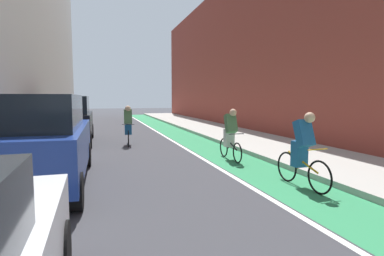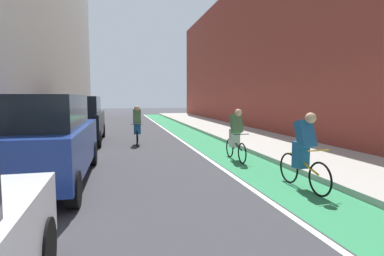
% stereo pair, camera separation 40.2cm
% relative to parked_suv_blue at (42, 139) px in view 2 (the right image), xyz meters
% --- Properties ---
extents(ground_plane, '(90.79, 90.79, 0.00)m').
position_rel_parked_suv_blue_xyz_m(ground_plane, '(2.51, 6.33, -1.02)').
color(ground_plane, '#38383D').
extents(bike_lane_paint, '(1.60, 41.27, 0.00)m').
position_rel_parked_suv_blue_xyz_m(bike_lane_paint, '(5.26, 8.33, -1.02)').
color(bike_lane_paint, '#2D8451').
rests_on(bike_lane_paint, ground).
extents(lane_divider_stripe, '(0.12, 41.27, 0.00)m').
position_rel_parked_suv_blue_xyz_m(lane_divider_stripe, '(4.36, 8.33, -1.02)').
color(lane_divider_stripe, white).
rests_on(lane_divider_stripe, ground).
extents(sidewalk_right, '(3.29, 41.27, 0.14)m').
position_rel_parked_suv_blue_xyz_m(sidewalk_right, '(7.71, 8.33, -0.95)').
color(sidewalk_right, '#A8A59E').
rests_on(sidewalk_right, ground).
extents(building_facade_right, '(2.40, 37.27, 9.51)m').
position_rel_parked_suv_blue_xyz_m(building_facade_right, '(10.55, 10.33, 3.74)').
color(building_facade_right, brown).
rests_on(building_facade_right, ground).
extents(parked_suv_blue, '(2.02, 4.78, 1.98)m').
position_rel_parked_suv_blue_xyz_m(parked_suv_blue, '(0.00, 0.00, 0.00)').
color(parked_suv_blue, navy).
rests_on(parked_suv_blue, ground).
extents(parked_suv_black, '(1.92, 4.50, 1.98)m').
position_rel_parked_suv_blue_xyz_m(parked_suv_black, '(0.00, 6.83, -0.00)').
color(parked_suv_black, black).
rests_on(parked_suv_black, ground).
extents(cyclist_mid, '(0.48, 1.73, 1.62)m').
position_rel_parked_suv_blue_xyz_m(cyclist_mid, '(5.41, -1.61, -0.21)').
color(cyclist_mid, black).
rests_on(cyclist_mid, ground).
extents(cyclist_trailing, '(0.48, 1.66, 1.59)m').
position_rel_parked_suv_blue_xyz_m(cyclist_trailing, '(5.13, 1.65, -0.18)').
color(cyclist_trailing, black).
rests_on(cyclist_trailing, ground).
extents(cyclist_far, '(0.48, 1.70, 1.60)m').
position_rel_parked_suv_blue_xyz_m(cyclist_far, '(2.37, 5.72, -0.17)').
color(cyclist_far, black).
rests_on(cyclist_far, ground).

